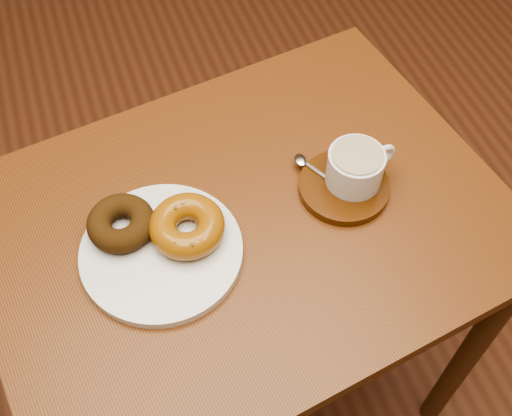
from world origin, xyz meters
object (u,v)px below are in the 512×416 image
object	(u,v)px
donut_plate	(162,252)
coffee_cup	(356,167)
cafe_table	(246,258)
saucer	(344,187)

from	to	relation	value
donut_plate	coffee_cup	world-z (taller)	coffee_cup
cafe_table	saucer	world-z (taller)	saucer
saucer	cafe_table	bearing A→B (deg)	179.92
saucer	coffee_cup	distance (m)	0.05
donut_plate	saucer	world-z (taller)	same
donut_plate	saucer	distance (m)	0.32
cafe_table	coffee_cup	bearing A→B (deg)	-7.48
saucer	coffee_cup	bearing A→B (deg)	13.43
coffee_cup	donut_plate	bearing A→B (deg)	177.05
saucer	donut_plate	bearing A→B (deg)	-176.08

